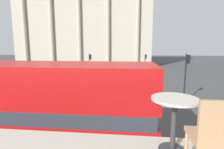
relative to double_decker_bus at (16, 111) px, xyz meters
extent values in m
cylinder|color=black|center=(3.77, 1.22, -1.79)|extent=(1.02, 0.22, 1.02)
cube|color=#B71414|center=(0.00, 0.00, -0.89)|extent=(10.35, 2.44, 1.80)
cube|color=#2D3842|center=(0.00, 0.00, 0.24)|extent=(10.14, 2.46, 0.45)
cube|color=#B71414|center=(0.00, 0.00, 1.14)|extent=(10.35, 2.44, 1.36)
cylinder|color=#2D2D30|center=(4.86, -3.67, 1.38)|extent=(0.07, 0.07, 0.68)
cylinder|color=beige|center=(4.86, -3.67, 1.74)|extent=(0.60, 0.60, 0.03)
cylinder|color=#A87F56|center=(4.93, -3.98, 1.24)|extent=(0.04, 0.04, 0.44)
cube|color=#A87F56|center=(5.10, -4.15, 1.49)|extent=(0.40, 0.40, 0.05)
cube|color=#A87F56|center=(5.10, -4.33, 1.72)|extent=(0.40, 0.04, 0.42)
cube|color=#B2A893|center=(-7.50, 41.71, 9.14)|extent=(33.16, 14.21, 22.87)
cylinder|color=#B2A893|center=(-20.76, 34.16, 7.42)|extent=(0.90, 0.90, 19.44)
cylinder|color=#B2A893|center=(-14.13, 34.16, 7.42)|extent=(0.90, 0.90, 19.44)
cylinder|color=#B2A893|center=(-7.50, 34.16, 7.42)|extent=(0.90, 0.90, 19.44)
cylinder|color=#B2A893|center=(-0.86, 34.16, 7.42)|extent=(0.90, 0.90, 19.44)
cylinder|color=#B2A893|center=(5.77, 34.16, 7.42)|extent=(0.90, 0.90, 19.44)
cylinder|color=black|center=(8.76, 8.68, -0.20)|extent=(0.12, 0.12, 4.18)
cube|color=black|center=(8.94, 8.68, 1.44)|extent=(0.20, 0.24, 0.70)
sphere|color=green|center=(9.05, 8.68, 1.59)|extent=(0.14, 0.14, 0.14)
cylinder|color=black|center=(-1.20, 17.08, -0.37)|extent=(0.12, 0.12, 3.85)
cube|color=black|center=(-1.02, 17.08, 1.10)|extent=(0.20, 0.24, 0.70)
sphere|color=red|center=(-0.91, 17.08, 1.25)|extent=(0.14, 0.14, 0.14)
cylinder|color=black|center=(6.84, 25.03, -0.53)|extent=(0.12, 0.12, 3.53)
cube|color=black|center=(7.02, 25.03, 0.79)|extent=(0.20, 0.24, 0.70)
sphere|color=red|center=(7.13, 25.03, 0.94)|extent=(0.14, 0.14, 0.14)
cylinder|color=black|center=(5.69, 22.36, -1.99)|extent=(0.60, 0.18, 0.60)
cylinder|color=black|center=(5.69, 20.61, -1.99)|extent=(0.60, 0.18, 0.60)
cylinder|color=black|center=(2.89, 22.36, -1.99)|extent=(0.60, 0.18, 0.60)
cylinder|color=black|center=(2.89, 20.61, -1.99)|extent=(0.60, 0.18, 0.60)
cube|color=silver|center=(4.29, 21.48, -1.72)|extent=(4.20, 1.75, 0.55)
cube|color=#2D3842|center=(4.09, 21.48, -1.19)|extent=(1.89, 1.61, 0.50)
cylinder|color=black|center=(-1.47, 24.34, -1.99)|extent=(0.60, 0.18, 0.60)
cylinder|color=black|center=(-1.47, 22.59, -1.99)|extent=(0.60, 0.18, 0.60)
cylinder|color=black|center=(-4.27, 24.34, -1.99)|extent=(0.60, 0.18, 0.60)
cylinder|color=black|center=(-4.27, 22.59, -1.99)|extent=(0.60, 0.18, 0.60)
cube|color=#19234C|center=(-2.87, 23.46, -1.72)|extent=(4.20, 1.75, 0.55)
cube|color=#2D3842|center=(-3.07, 23.46, -1.19)|extent=(1.89, 1.61, 0.50)
cylinder|color=#282B33|center=(6.20, 24.43, -1.87)|extent=(0.14, 0.14, 0.85)
cylinder|color=#282B33|center=(6.38, 24.43, -1.87)|extent=(0.14, 0.14, 0.85)
cylinder|color=#284799|center=(6.29, 24.43, -1.10)|extent=(0.32, 0.32, 0.68)
sphere|color=tan|center=(6.29, 24.43, -0.65)|extent=(0.23, 0.23, 0.23)
cylinder|color=#282B33|center=(-2.71, 28.74, -1.88)|extent=(0.14, 0.14, 0.83)
cylinder|color=#282B33|center=(-2.53, 28.74, -1.88)|extent=(0.14, 0.14, 0.83)
cylinder|color=silver|center=(-2.62, 28.74, -1.13)|extent=(0.32, 0.32, 0.66)
sphere|color=tan|center=(-2.62, 28.74, -0.69)|extent=(0.23, 0.23, 0.23)
cylinder|color=#282B33|center=(7.60, 24.18, -1.89)|extent=(0.14, 0.14, 0.82)
cylinder|color=#282B33|center=(7.78, 24.18, -1.89)|extent=(0.14, 0.14, 0.82)
cylinder|color=black|center=(7.69, 24.18, -1.16)|extent=(0.32, 0.32, 0.65)
sphere|color=tan|center=(7.69, 24.18, -0.72)|extent=(0.22, 0.22, 0.22)
camera|label=1|loc=(4.28, -5.90, 2.39)|focal=28.00mm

